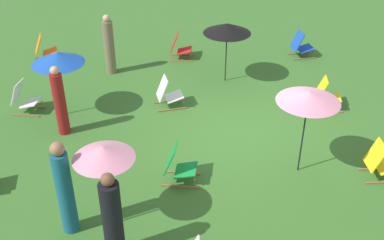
# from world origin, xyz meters

# --- Properties ---
(ground_plane) EXTENTS (40.00, 40.00, 0.00)m
(ground_plane) POSITION_xyz_m (0.00, 0.00, 0.00)
(ground_plane) COLOR #386B28
(deckchair_0) EXTENTS (0.59, 0.82, 0.83)m
(deckchair_0) POSITION_xyz_m (-1.50, 1.54, 0.37)
(deckchair_0) COLOR olive
(deckchair_0) RESTS_ON ground
(deckchair_1) EXTENTS (0.62, 0.84, 0.83)m
(deckchair_1) POSITION_xyz_m (1.50, 1.75, 0.37)
(deckchair_1) COLOR olive
(deckchair_1) RESTS_ON ground
(deckchair_2) EXTENTS (0.65, 0.86, 0.83)m
(deckchair_2) POSITION_xyz_m (4.50, 5.55, 0.37)
(deckchair_2) COLOR olive
(deckchair_2) RESTS_ON ground
(deckchair_5) EXTENTS (0.58, 0.82, 0.83)m
(deckchair_5) POSITION_xyz_m (1.26, -2.25, 0.37)
(deckchair_5) COLOR olive
(deckchair_5) RESTS_ON ground
(deckchair_6) EXTENTS (0.59, 0.83, 0.83)m
(deckchair_6) POSITION_xyz_m (4.43, -2.38, 0.37)
(deckchair_6) COLOR olive
(deckchair_6) RESTS_ON ground
(deckchair_8) EXTENTS (0.48, 0.76, 0.83)m
(deckchair_8) POSITION_xyz_m (-1.56, -2.56, 0.37)
(deckchair_8) COLOR olive
(deckchair_8) RESTS_ON ground
(deckchair_9) EXTENTS (0.60, 0.83, 0.83)m
(deckchair_9) POSITION_xyz_m (1.39, 5.35, 0.37)
(deckchair_9) COLOR olive
(deckchair_9) RESTS_ON ground
(deckchair_11) EXTENTS (0.55, 0.81, 0.83)m
(deckchair_11) POSITION_xyz_m (4.48, 1.40, 0.37)
(deckchair_11) COLOR olive
(deckchair_11) RESTS_ON ground
(umbrella_0) EXTENTS (1.05, 1.05, 1.71)m
(umbrella_0) POSITION_xyz_m (-2.70, 2.77, 1.59)
(umbrella_0) COLOR black
(umbrella_0) RESTS_ON ground
(umbrella_1) EXTENTS (1.24, 1.24, 1.87)m
(umbrella_1) POSITION_xyz_m (-1.27, -0.98, 1.76)
(umbrella_1) COLOR black
(umbrella_1) RESTS_ON ground
(umbrella_2) EXTENTS (1.30, 1.30, 1.70)m
(umbrella_2) POSITION_xyz_m (2.91, 0.14, 1.56)
(umbrella_2) COLOR black
(umbrella_2) RESTS_ON ground
(umbrella_3) EXTENTS (1.25, 1.25, 1.68)m
(umbrella_3) POSITION_xyz_m (1.24, 4.31, 1.53)
(umbrella_3) COLOR black
(umbrella_3) RESTS_ON ground
(person_0) EXTENTS (0.35, 0.35, 1.74)m
(person_0) POSITION_xyz_m (-3.45, 2.61, 0.81)
(person_0) COLOR black
(person_0) RESTS_ON ground
(person_1) EXTENTS (0.34, 0.34, 1.72)m
(person_1) POSITION_xyz_m (0.38, 4.19, 0.82)
(person_1) COLOR maroon
(person_1) RESTS_ON ground
(person_2) EXTENTS (0.36, 0.36, 1.76)m
(person_2) POSITION_xyz_m (3.57, 3.42, 0.83)
(person_2) COLOR #72664C
(person_2) RESTS_ON ground
(person_3) EXTENTS (0.38, 0.38, 1.87)m
(person_3) POSITION_xyz_m (-2.79, 3.48, 0.90)
(person_3) COLOR #195972
(person_3) RESTS_ON ground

